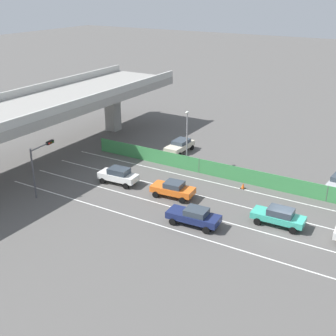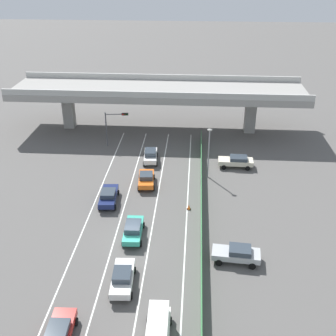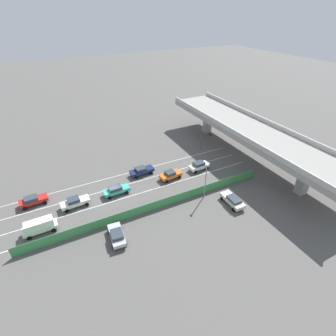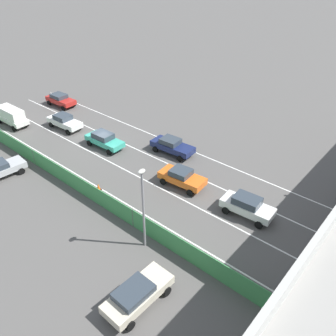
{
  "view_description": "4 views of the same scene",
  "coord_description": "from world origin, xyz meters",
  "px_view_note": "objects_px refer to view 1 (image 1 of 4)",
  "views": [
    {
      "loc": [
        -34.23,
        -8.91,
        19.6
      ],
      "look_at": [
        2.4,
        13.13,
        1.89
      ],
      "focal_mm": 47.64,
      "sensor_mm": 36.0,
      "label": 1
    },
    {
      "loc": [
        5.97,
        -34.1,
        25.86
      ],
      "look_at": [
        2.73,
        12.78,
        1.64
      ],
      "focal_mm": 45.07,
      "sensor_mm": 36.0,
      "label": 2
    },
    {
      "loc": [
        36.01,
        -7.63,
        28.29
      ],
      "look_at": [
        -0.94,
        11.22,
        1.75
      ],
      "focal_mm": 27.3,
      "sensor_mm": 36.0,
      "label": 3
    },
    {
      "loc": [
        20.6,
        27.09,
        18.73
      ],
      "look_at": [
        0.91,
        10.2,
        1.8
      ],
      "focal_mm": 37.27,
      "sensor_mm": 36.0,
      "label": 4
    }
  ],
  "objects_px": {
    "car_sedan_white": "(118,175)",
    "car_taxi_teal": "(279,216)",
    "traffic_light": "(40,159)",
    "parked_sedan_cream": "(180,145)",
    "car_sedan_navy": "(194,216)",
    "traffic_cone": "(243,186)",
    "car_taxi_orange": "(173,189)",
    "street_lamp": "(187,133)"
  },
  "relations": [
    {
      "from": "car_taxi_teal",
      "to": "parked_sedan_cream",
      "type": "distance_m",
      "value": 20.11
    },
    {
      "from": "car_taxi_orange",
      "to": "traffic_cone",
      "type": "bearing_deg",
      "value": -43.98
    },
    {
      "from": "traffic_light",
      "to": "street_lamp",
      "type": "xyz_separation_m",
      "value": [
        13.61,
        -8.93,
        0.35
      ]
    },
    {
      "from": "car_taxi_teal",
      "to": "car_taxi_orange",
      "type": "relative_size",
      "value": 1.05
    },
    {
      "from": "car_sedan_navy",
      "to": "traffic_cone",
      "type": "relative_size",
      "value": 7.46
    },
    {
      "from": "car_sedan_white",
      "to": "car_taxi_teal",
      "type": "distance_m",
      "value": 17.32
    },
    {
      "from": "parked_sedan_cream",
      "to": "traffic_light",
      "type": "relative_size",
      "value": 0.89
    },
    {
      "from": "parked_sedan_cream",
      "to": "street_lamp",
      "type": "height_order",
      "value": "street_lamp"
    },
    {
      "from": "parked_sedan_cream",
      "to": "traffic_light",
      "type": "xyz_separation_m",
      "value": [
        -17.46,
        5.86,
        2.83
      ]
    },
    {
      "from": "car_sedan_navy",
      "to": "traffic_cone",
      "type": "bearing_deg",
      "value": -5.07
    },
    {
      "from": "traffic_light",
      "to": "traffic_cone",
      "type": "distance_m",
      "value": 20.6
    },
    {
      "from": "traffic_light",
      "to": "traffic_cone",
      "type": "xyz_separation_m",
      "value": [
        11.41,
        -16.81,
        -3.42
      ]
    },
    {
      "from": "car_taxi_teal",
      "to": "street_lamp",
      "type": "height_order",
      "value": "street_lamp"
    },
    {
      "from": "street_lamp",
      "to": "traffic_cone",
      "type": "bearing_deg",
      "value": -105.6
    },
    {
      "from": "car_sedan_navy",
      "to": "traffic_cone",
      "type": "xyz_separation_m",
      "value": [
        9.26,
        -0.82,
        -0.59
      ]
    },
    {
      "from": "car_taxi_orange",
      "to": "parked_sedan_cream",
      "type": "relative_size",
      "value": 0.95
    },
    {
      "from": "car_sedan_white",
      "to": "parked_sedan_cream",
      "type": "relative_size",
      "value": 0.94
    },
    {
      "from": "traffic_light",
      "to": "street_lamp",
      "type": "distance_m",
      "value": 16.29
    },
    {
      "from": "car_taxi_teal",
      "to": "car_sedan_navy",
      "type": "relative_size",
      "value": 0.97
    },
    {
      "from": "street_lamp",
      "to": "car_taxi_orange",
      "type": "bearing_deg",
      "value": -160.7
    },
    {
      "from": "car_taxi_teal",
      "to": "traffic_light",
      "type": "distance_m",
      "value": 23.28
    },
    {
      "from": "car_taxi_teal",
      "to": "traffic_cone",
      "type": "distance_m",
      "value": 7.81
    },
    {
      "from": "parked_sedan_cream",
      "to": "car_taxi_orange",
      "type": "bearing_deg",
      "value": -153.42
    },
    {
      "from": "parked_sedan_cream",
      "to": "car_taxi_teal",
      "type": "bearing_deg",
      "value": -125.01
    },
    {
      "from": "car_sedan_navy",
      "to": "parked_sedan_cream",
      "type": "height_order",
      "value": "car_sedan_navy"
    },
    {
      "from": "car_sedan_white",
      "to": "parked_sedan_cream",
      "type": "height_order",
      "value": "car_sedan_white"
    },
    {
      "from": "car_taxi_teal",
      "to": "traffic_cone",
      "type": "xyz_separation_m",
      "value": [
        5.49,
        5.53,
        -0.61
      ]
    },
    {
      "from": "parked_sedan_cream",
      "to": "traffic_light",
      "type": "bearing_deg",
      "value": 161.44
    },
    {
      "from": "car_taxi_orange",
      "to": "car_taxi_teal",
      "type": "bearing_deg",
      "value": -90.46
    },
    {
      "from": "car_taxi_orange",
      "to": "parked_sedan_cream",
      "type": "bearing_deg",
      "value": 26.58
    },
    {
      "from": "car_sedan_white",
      "to": "parked_sedan_cream",
      "type": "bearing_deg",
      "value": -4.17
    },
    {
      "from": "car_taxi_orange",
      "to": "street_lamp",
      "type": "distance_m",
      "value": 8.66
    },
    {
      "from": "car_sedan_navy",
      "to": "traffic_light",
      "type": "height_order",
      "value": "traffic_light"
    },
    {
      "from": "car_sedan_white",
      "to": "car_taxi_teal",
      "type": "relative_size",
      "value": 0.94
    },
    {
      "from": "car_taxi_teal",
      "to": "parked_sedan_cream",
      "type": "xyz_separation_m",
      "value": [
        11.54,
        16.48,
        -0.02
      ]
    },
    {
      "from": "car_taxi_teal",
      "to": "car_sedan_navy",
      "type": "distance_m",
      "value": 7.38
    },
    {
      "from": "car_sedan_white",
      "to": "traffic_light",
      "type": "distance_m",
      "value": 8.17
    },
    {
      "from": "traffic_cone",
      "to": "car_taxi_orange",
      "type": "bearing_deg",
      "value": 136.02
    },
    {
      "from": "car_sedan_white",
      "to": "traffic_cone",
      "type": "distance_m",
      "value": 13.07
    },
    {
      "from": "street_lamp",
      "to": "parked_sedan_cream",
      "type": "bearing_deg",
      "value": 38.57
    },
    {
      "from": "car_sedan_white",
      "to": "traffic_light",
      "type": "relative_size",
      "value": 0.83
    },
    {
      "from": "car_sedan_navy",
      "to": "street_lamp",
      "type": "relative_size",
      "value": 0.72
    }
  ]
}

